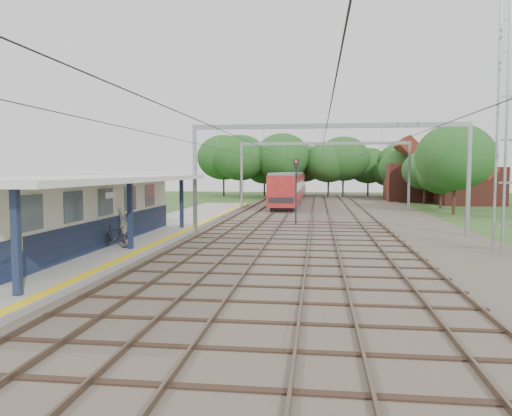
{
  "coord_description": "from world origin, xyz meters",
  "views": [
    {
      "loc": [
        2.94,
        -16.62,
        4.05
      ],
      "look_at": [
        -1.12,
        16.01,
        1.6
      ],
      "focal_mm": 35.0,
      "sensor_mm": 36.0,
      "label": 1
    }
  ],
  "objects_px": {
    "signal_post": "(296,183)",
    "bicycle": "(115,237)",
    "person": "(122,224)",
    "train": "(291,186)"
  },
  "relations": [
    {
      "from": "bicycle",
      "to": "train",
      "type": "distance_m",
      "value": 42.24
    },
    {
      "from": "bicycle",
      "to": "signal_post",
      "type": "bearing_deg",
      "value": -16.94
    },
    {
      "from": "person",
      "to": "signal_post",
      "type": "xyz_separation_m",
      "value": [
        8.54,
        11.63,
        1.94
      ]
    },
    {
      "from": "bicycle",
      "to": "train",
      "type": "xyz_separation_m",
      "value": [
        6.29,
        41.76,
        1.22
      ]
    },
    {
      "from": "signal_post",
      "to": "train",
      "type": "bearing_deg",
      "value": 108.37
    },
    {
      "from": "person",
      "to": "train",
      "type": "xyz_separation_m",
      "value": [
        6.69,
        39.87,
        0.84
      ]
    },
    {
      "from": "signal_post",
      "to": "bicycle",
      "type": "bearing_deg",
      "value": -106.42
    },
    {
      "from": "person",
      "to": "bicycle",
      "type": "distance_m",
      "value": 1.97
    },
    {
      "from": "bicycle",
      "to": "person",
      "type": "bearing_deg",
      "value": 26.08
    },
    {
      "from": "person",
      "to": "signal_post",
      "type": "distance_m",
      "value": 14.56
    }
  ]
}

